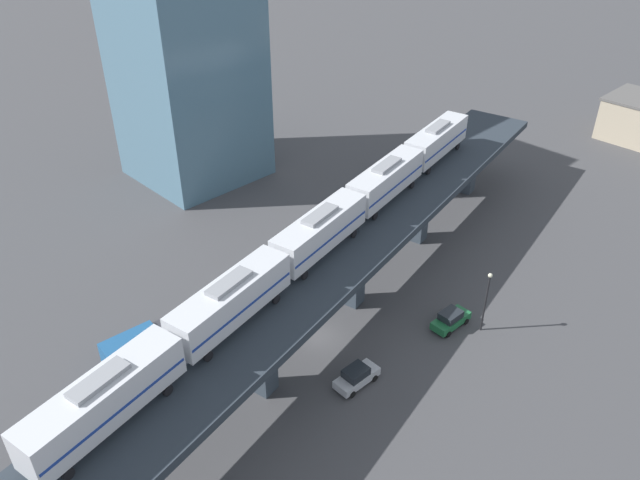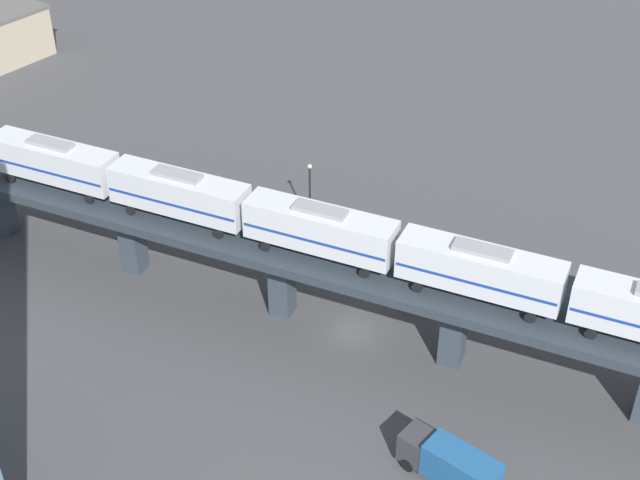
{
  "view_description": "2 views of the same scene",
  "coord_description": "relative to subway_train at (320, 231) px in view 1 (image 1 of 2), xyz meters",
  "views": [
    {
      "loc": [
        33.33,
        -32.67,
        41.46
      ],
      "look_at": [
        -1.83,
        2.05,
        9.55
      ],
      "focal_mm": 35.0,
      "sensor_mm": 36.0,
      "label": 1
    },
    {
      "loc": [
        -47.67,
        -30.71,
        48.68
      ],
      "look_at": [
        -1.83,
        2.05,
        9.55
      ],
      "focal_mm": 50.0,
      "sensor_mm": 36.0,
      "label": 2
    }
  ],
  "objects": [
    {
      "name": "office_tower",
      "position": [
        -36.26,
        10.67,
        7.41
      ],
      "size": [
        16.0,
        16.0,
        36.0
      ],
      "color": "slate",
      "rests_on": "ground"
    },
    {
      "name": "elevated_viaduct",
      "position": [
        1.87,
        -2.23,
        -3.69
      ],
      "size": [
        26.02,
        91.89,
        8.05
      ],
      "color": "#283039",
      "rests_on": "ground"
    },
    {
      "name": "street_car_green",
      "position": [
        10.13,
        8.42,
        -9.65
      ],
      "size": [
        2.1,
        4.47,
        1.89
      ],
      "color": "#1E6638",
      "rests_on": "ground"
    },
    {
      "name": "subway_train",
      "position": [
        0.0,
        0.0,
        0.0
      ],
      "size": [
        14.81,
        61.76,
        4.45
      ],
      "color": "silver",
      "rests_on": "elevated_viaduct"
    },
    {
      "name": "street_car_silver",
      "position": [
        8.84,
        -4.13,
        -9.65
      ],
      "size": [
        2.05,
        4.45,
        1.89
      ],
      "color": "#B7BABF",
      "rests_on": "ground"
    },
    {
      "name": "street_lamp",
      "position": [
        12.6,
        10.2,
        -6.48
      ],
      "size": [
        0.44,
        0.44,
        6.94
      ],
      "color": "black",
      "rests_on": "ground"
    },
    {
      "name": "ground_plane",
      "position": [
        1.83,
        -2.05,
        -10.59
      ],
      "size": [
        400.0,
        400.0,
        0.0
      ],
      "primitive_type": "plane",
      "color": "#424244"
    },
    {
      "name": "delivery_truck",
      "position": [
        -7.41,
        -16.17,
        -8.83
      ],
      "size": [
        2.87,
        7.36,
        3.2
      ],
      "color": "#333338",
      "rests_on": "ground"
    }
  ]
}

